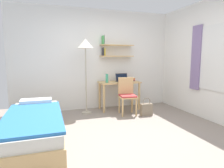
% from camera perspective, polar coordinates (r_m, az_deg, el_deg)
% --- Properties ---
extents(ground_plane, '(5.28, 5.28, 0.00)m').
position_cam_1_polar(ground_plane, '(3.53, 4.52, -14.80)').
color(ground_plane, gray).
extents(wall_back, '(4.40, 0.27, 2.60)m').
position_cam_1_polar(wall_back, '(5.19, -4.00, 7.20)').
color(wall_back, white).
rests_on(wall_back, ground_plane).
extents(wall_right, '(0.10, 4.40, 2.60)m').
position_cam_1_polar(wall_right, '(4.47, 29.39, 6.12)').
color(wall_right, white).
rests_on(wall_right, ground_plane).
extents(bed, '(0.85, 2.06, 0.54)m').
position_cam_1_polar(bed, '(3.44, -21.93, -11.76)').
color(bed, tan).
rests_on(bed, ground_plane).
extents(desk, '(1.05, 0.52, 0.73)m').
position_cam_1_polar(desk, '(5.08, 2.13, -0.91)').
color(desk, tan).
rests_on(desk, ground_plane).
extents(desk_chair, '(0.45, 0.46, 0.88)m').
position_cam_1_polar(desk_chair, '(4.66, 4.45, -3.04)').
color(desk_chair, tan).
rests_on(desk_chair, ground_plane).
extents(standing_lamp, '(0.38, 0.38, 1.80)m').
position_cam_1_polar(standing_lamp, '(4.68, -7.85, 10.44)').
color(standing_lamp, '#B2A893').
rests_on(standing_lamp, ground_plane).
extents(laptop, '(0.33, 0.22, 0.21)m').
position_cam_1_polar(laptop, '(5.11, 3.01, 1.36)').
color(laptop, '#2D2D33').
rests_on(laptop, desk).
extents(water_bottle, '(0.07, 0.07, 0.22)m').
position_cam_1_polar(water_bottle, '(4.86, -1.52, 1.68)').
color(water_bottle, '#42A87F').
rests_on(water_bottle, desk).
extents(book_stack, '(0.18, 0.22, 0.11)m').
position_cam_1_polar(book_stack, '(5.24, 5.61, 1.50)').
color(book_stack, '#333338').
rests_on(book_stack, desk).
extents(handbag, '(0.28, 0.13, 0.43)m').
position_cam_1_polar(handbag, '(4.66, 10.08, -7.31)').
color(handbag, gray).
rests_on(handbag, ground_plane).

